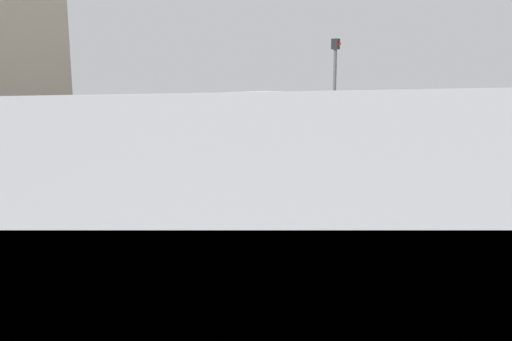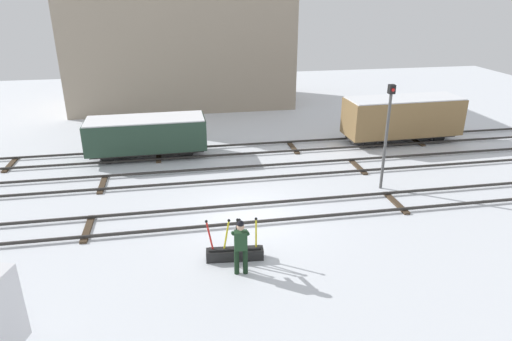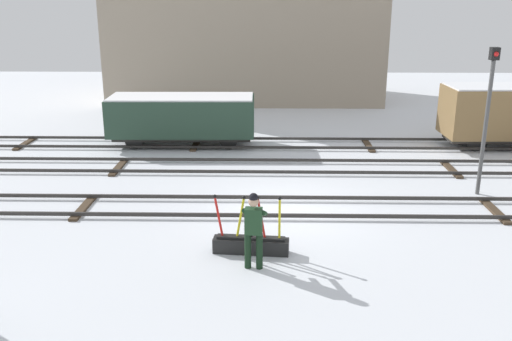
% 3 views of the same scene
% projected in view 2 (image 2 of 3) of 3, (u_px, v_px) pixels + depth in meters
% --- Properties ---
extents(ground_plane, '(60.00, 60.00, 0.00)m').
position_uv_depth(ground_plane, '(250.00, 216.00, 16.94)').
color(ground_plane, silver).
extents(track_main_line, '(44.00, 1.94, 0.18)m').
position_uv_depth(track_main_line, '(250.00, 213.00, 16.90)').
color(track_main_line, '#2D2B28').
rests_on(track_main_line, ground_plane).
extents(track_siding_near, '(44.00, 1.94, 0.18)m').
position_uv_depth(track_siding_near, '(236.00, 173.00, 20.50)').
color(track_siding_near, '#2D2B28').
rests_on(track_siding_near, ground_plane).
extents(track_siding_far, '(44.00, 1.94, 0.18)m').
position_uv_depth(track_siding_far, '(228.00, 150.00, 23.43)').
color(track_siding_far, '#2D2B28').
rests_on(track_siding_far, ground_plane).
extents(switch_lever_frame, '(1.82, 0.51, 1.45)m').
position_uv_depth(switch_lever_frame, '(235.00, 252.00, 14.16)').
color(switch_lever_frame, black).
rests_on(switch_lever_frame, ground_plane).
extents(rail_worker, '(0.58, 0.68, 1.79)m').
position_uv_depth(rail_worker, '(241.00, 244.00, 13.20)').
color(rail_worker, black).
rests_on(rail_worker, ground_plane).
extents(signal_post, '(0.24, 0.32, 4.45)m').
position_uv_depth(signal_post, '(387.00, 128.00, 18.27)').
color(signal_post, '#4C4C4C').
rests_on(signal_post, ground_plane).
extents(apartment_building, '(15.55, 6.83, 9.21)m').
position_uv_depth(apartment_building, '(181.00, 39.00, 31.70)').
color(apartment_building, gray).
rests_on(apartment_building, ground_plane).
extents(freight_car_back_track, '(6.36, 2.26, 2.49)m').
position_uv_depth(freight_car_back_track, '(402.00, 117.00, 24.51)').
color(freight_car_back_track, '#2D2B28').
rests_on(freight_car_back_track, ground_plane).
extents(freight_car_far_end, '(5.84, 2.22, 2.03)m').
position_uv_depth(freight_car_far_end, '(146.00, 135.00, 22.35)').
color(freight_car_far_end, '#2D2B28').
rests_on(freight_car_far_end, ground_plane).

